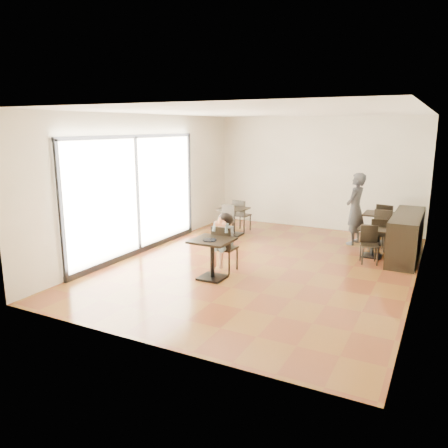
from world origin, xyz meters
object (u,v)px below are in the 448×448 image
Objects in this scene: chair_left_b at (224,223)px; chair_back_b at (380,230)px; adult_patron at (355,209)px; chair_left_a at (242,215)px; cafe_table_mid at (373,242)px; cafe_table_left at (234,222)px; cafe_table_back at (379,228)px; child_chair at (225,248)px; child_table at (212,259)px; chair_mid_a at (377,234)px; chair_mid_b at (369,245)px; chair_back_a at (386,222)px; child at (225,242)px.

chair_back_b reaches higher than chair_left_b.
adult_patron is 3.15m from chair_left_a.
cafe_table_mid is at bearing -82.95° from chair_back_b.
chair_left_a is at bearing 96.34° from chair_left_b.
chair_back_b is at bearing 4.77° from cafe_table_left.
adult_patron is at bearing -151.53° from cafe_table_back.
child_chair is at bearing 115.64° from chair_left_a.
child_chair is 2.56m from chair_left_b.
child_table is 0.89× the size of chair_left_b.
adult_patron is 0.89m from chair_mid_a.
chair_left_b is (-1.18, 2.82, 0.05)m from child_table.
child_chair is 4.44m from cafe_table_back.
child_table is 3.53m from chair_mid_b.
chair_mid_a is 0.85× the size of chair_back_a.
chair_back_a is (2.58, 4.23, -0.01)m from child_chair.
child_chair is at bearing -19.27° from adult_patron.
chair_left_b is at bearing 117.47° from child.
cafe_table_left is at bearing -69.27° from adult_patron.
cafe_table_mid is at bearing 99.13° from chair_back_a.
chair_left_a is 1.10m from chair_left_b.
chair_back_a reaches higher than chair_mid_a.
chair_back_a reaches higher than chair_mid_b.
child_table is at bearing 36.44° from chair_mid_a.
child_chair reaches higher than chair_back_b.
chair_left_b is at bearing 112.71° from child_table.
child_table is at bearing -120.42° from cafe_table_back.
chair_mid_b is at bearing 72.34° from chair_mid_a.
cafe_table_left is 0.93× the size of chair_mid_a.
chair_left_a is at bearing 165.81° from cafe_table_mid.
adult_patron is 3.34m from chair_left_b.
cafe_table_mid is 0.71× the size of chair_back_a.
chair_left_b reaches higher than chair_mid_a.
chair_back_b is (3.76, -0.24, 0.02)m from chair_left_a.
cafe_table_back is at bearing 92.49° from cafe_table_mid.
cafe_table_back is at bearing 55.99° from child.
child_chair reaches higher than chair_mid_b.
child_table is at bearing 72.10° from chair_back_a.
chair_mid_a is (3.74, 0.16, 0.03)m from cafe_table_left.
cafe_table_back is 0.83× the size of chair_back_b.
child_table is 4.36m from chair_mid_a.
child is at bearing -161.33° from chair_mid_b.
chair_left_a is (-3.11, -0.01, -0.45)m from adult_patron.
child_table is 0.59m from child.
cafe_table_back is at bearing 59.58° from child_table.
chair_mid_b is 0.85× the size of chair_back_b.
child_table reaches higher than cafe_table_mid.
chair_back_a is at bearing 71.67° from chair_mid_b.
child_chair is 1.01× the size of chair_back_b.
cafe_table_left is (-1.18, 2.82, -0.11)m from child_chair.
chair_back_a is 1.10m from chair_back_b.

